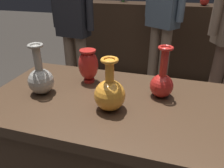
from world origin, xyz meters
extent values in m
cube|color=#422D1E|center=(0.00, 0.00, 0.38)|extent=(1.10, 0.59, 0.75)
cube|color=#422D1E|center=(0.00, 0.00, 0.78)|extent=(1.20, 0.64, 0.05)
cube|color=#382619|center=(0.00, 2.20, 0.47)|extent=(2.60, 0.40, 0.95)
cube|color=#382619|center=(0.00, 2.20, 0.97)|extent=(2.60, 0.40, 0.04)
sphere|color=orange|center=(0.00, -0.08, 0.87)|extent=(0.13, 0.13, 0.13)
cylinder|color=orange|center=(0.00, -0.08, 0.97)|extent=(0.04, 0.04, 0.10)
torus|color=orange|center=(0.00, -0.08, 1.02)|extent=(0.07, 0.07, 0.01)
sphere|color=gray|center=(-0.36, -0.03, 0.86)|extent=(0.12, 0.12, 0.12)
cylinder|color=gray|center=(-0.36, -0.03, 0.98)|extent=(0.04, 0.04, 0.13)
torus|color=gray|center=(-0.36, -0.03, 1.04)|extent=(0.07, 0.07, 0.01)
sphere|color=red|center=(0.20, 0.09, 0.85)|extent=(0.11, 0.11, 0.11)
cylinder|color=red|center=(0.20, 0.09, 0.97)|extent=(0.03, 0.03, 0.14)
torus|color=red|center=(0.20, 0.09, 1.04)|extent=(0.07, 0.07, 0.01)
cylinder|color=red|center=(-0.19, 0.14, 0.81)|extent=(0.06, 0.06, 0.02)
ellipsoid|color=red|center=(-0.19, 0.14, 0.90)|extent=(0.10, 0.10, 0.16)
cylinder|color=red|center=(-0.19, 0.14, 0.97)|extent=(0.08, 0.08, 0.01)
cylinder|color=#7A388E|center=(-1.04, 2.15, 0.99)|extent=(0.05, 0.05, 0.01)
sphere|color=red|center=(0.52, 2.13, 1.04)|extent=(0.11, 0.11, 0.11)
cylinder|color=#477A38|center=(-0.52, 2.27, 1.00)|extent=(0.05, 0.05, 0.01)
cylinder|color=#846B56|center=(0.15, 1.48, 0.42)|extent=(0.11, 0.11, 0.83)
cylinder|color=#846B56|center=(0.02, 1.56, 0.42)|extent=(0.11, 0.11, 0.83)
cylinder|color=#846B56|center=(-0.71, 1.19, 0.38)|extent=(0.11, 0.11, 0.75)
cylinder|color=#846B56|center=(-0.86, 1.21, 0.38)|extent=(0.11, 0.11, 0.75)
cube|color=#232328|center=(-0.78, 1.20, 1.05)|extent=(0.34, 0.22, 0.60)
cylinder|color=#232328|center=(-0.58, 1.18, 1.08)|extent=(0.07, 0.07, 0.51)
cylinder|color=#232328|center=(-0.98, 1.23, 1.08)|extent=(0.07, 0.07, 0.51)
cylinder|color=brown|center=(0.64, 1.18, 0.40)|extent=(0.11, 0.11, 0.79)
cylinder|color=#846B56|center=(0.53, 1.13, 1.14)|extent=(0.07, 0.07, 0.53)
camera|label=1|loc=(0.23, -0.83, 1.32)|focal=34.55mm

